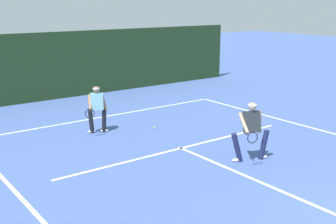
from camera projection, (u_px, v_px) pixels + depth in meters
name	position (u px, v px, depth m)	size (l,w,h in m)	color
court_line_baseline_far	(107.00, 116.00, 15.97)	(9.62, 0.10, 0.01)	white
court_line_service	(181.00, 148.00, 12.51)	(7.84, 0.10, 0.01)	white
court_line_centre	(263.00, 183.00, 10.10)	(0.10, 6.40, 0.01)	white
player_near	(251.00, 129.00, 11.36)	(1.13, 0.86, 1.59)	#1E234C
player_far	(97.00, 108.00, 13.80)	(0.95, 0.84, 1.52)	black
tennis_ball	(155.00, 128.00, 14.43)	(0.07, 0.07, 0.07)	#D1E033
back_fence_windscreen	(62.00, 65.00, 18.65)	(18.53, 0.12, 2.88)	#20381D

